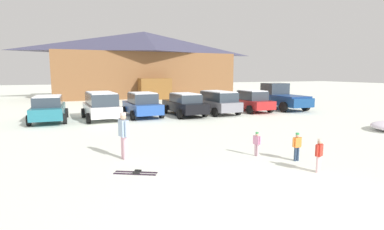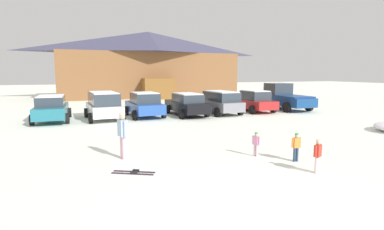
# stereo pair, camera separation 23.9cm
# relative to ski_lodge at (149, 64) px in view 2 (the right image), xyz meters

# --- Properties ---
(ground) EXTENTS (160.00, 160.00, 0.00)m
(ground) POSITION_rel_ski_lodge_xyz_m (-4.25, -33.33, -4.17)
(ground) COLOR white
(ski_lodge) EXTENTS (22.61, 10.23, 8.22)m
(ski_lodge) POSITION_rel_ski_lodge_xyz_m (0.00, 0.00, 0.00)
(ski_lodge) COLOR brown
(ski_lodge) RESTS_ON ground
(parked_teal_hatchback) EXTENTS (2.15, 4.64, 1.64)m
(parked_teal_hatchback) POSITION_rel_ski_lodge_xyz_m (-10.03, -18.07, -3.34)
(parked_teal_hatchback) COLOR #226C7D
(parked_teal_hatchback) RESTS_ON ground
(parked_white_suv) EXTENTS (2.47, 4.39, 1.79)m
(parked_white_suv) POSITION_rel_ski_lodge_xyz_m (-6.89, -18.41, -3.21)
(parked_white_suv) COLOR white
(parked_white_suv) RESTS_ON ground
(parked_blue_hatchback) EXTENTS (2.40, 4.29, 1.70)m
(parked_blue_hatchback) POSITION_rel_ski_lodge_xyz_m (-4.16, -18.17, -3.32)
(parked_blue_hatchback) COLOR #2650A5
(parked_blue_hatchback) RESTS_ON ground
(parked_black_sedan) EXTENTS (2.30, 4.76, 1.60)m
(parked_black_sedan) POSITION_rel_ski_lodge_xyz_m (-1.19, -18.54, -3.35)
(parked_black_sedan) COLOR black
(parked_black_sedan) RESTS_ON ground
(parked_grey_wagon) EXTENTS (2.27, 4.21, 1.70)m
(parked_grey_wagon) POSITION_rel_ski_lodge_xyz_m (1.44, -18.66, -3.26)
(parked_grey_wagon) COLOR gray
(parked_grey_wagon) RESTS_ON ground
(parked_red_sedan) EXTENTS (2.10, 4.32, 1.68)m
(parked_red_sedan) POSITION_rel_ski_lodge_xyz_m (4.49, -18.32, -3.33)
(parked_red_sedan) COLOR #AF2122
(parked_red_sedan) RESTS_ON ground
(pickup_truck) EXTENTS (2.41, 5.28, 2.15)m
(pickup_truck) POSITION_rel_ski_lodge_xyz_m (7.65, -17.84, -3.18)
(pickup_truck) COLOR navy
(pickup_truck) RESTS_ON ground
(skier_child_in_orange_jacket) EXTENTS (0.37, 0.15, 0.99)m
(skier_child_in_orange_jacket) POSITION_rel_ski_lodge_xyz_m (-1.33, -30.50, -3.61)
(skier_child_in_orange_jacket) COLOR navy
(skier_child_in_orange_jacket) RESTS_ON ground
(skier_child_in_red_jacket) EXTENTS (0.36, 0.24, 1.05)m
(skier_child_in_red_jacket) POSITION_rel_ski_lodge_xyz_m (-1.52, -31.72, -3.58)
(skier_child_in_red_jacket) COLOR beige
(skier_child_in_red_jacket) RESTS_ON ground
(skier_child_in_pink_snowsuit) EXTENTS (0.20, 0.31, 0.89)m
(skier_child_in_pink_snowsuit) POSITION_rel_ski_lodge_xyz_m (-2.28, -29.48, -3.67)
(skier_child_in_pink_snowsuit) COLOR beige
(skier_child_in_pink_snowsuit) RESTS_ON ground
(skier_adult_in_blue_parka) EXTENTS (0.33, 0.61, 1.67)m
(skier_adult_in_blue_parka) POSITION_rel_ski_lodge_xyz_m (-6.87, -28.13, -3.23)
(skier_adult_in_blue_parka) COLOR #E9B1C2
(skier_adult_in_blue_parka) RESTS_ON ground
(pair_of_skis) EXTENTS (1.30, 0.86, 0.08)m
(pair_of_skis) POSITION_rel_ski_lodge_xyz_m (-6.77, -29.82, -4.15)
(pair_of_skis) COLOR #281929
(pair_of_skis) RESTS_ON ground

